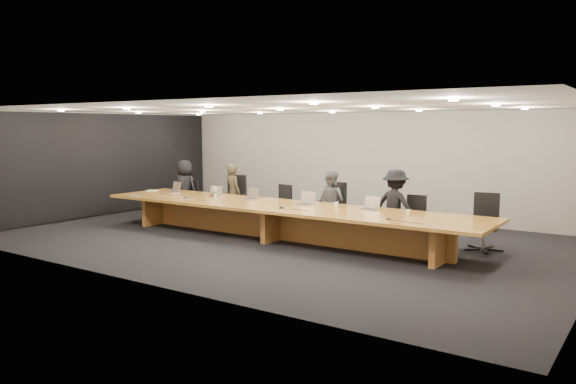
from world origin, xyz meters
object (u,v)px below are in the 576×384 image
Objects in this scene: conference_table at (280,215)px; chair_far_right at (484,222)px; laptop_e at (369,203)px; mic_right at (389,219)px; person_c at (331,202)px; paper_cup_far at (408,212)px; chair_right at (413,218)px; chair_far_left at (188,198)px; chair_mid_right at (332,207)px; laptop_b at (213,191)px; laptop_a at (172,187)px; person_b at (233,193)px; laptop_c at (249,193)px; person_a at (185,188)px; water_bottle at (215,192)px; laptop_d at (304,198)px; mic_left at (186,198)px; paper_cup_near at (336,205)px; av_box at (135,196)px; mic_center at (281,207)px; person_d at (395,205)px; chair_mid_left at (279,205)px; amber_mug at (213,195)px; chair_left at (234,198)px.

chair_far_right reaches higher than conference_table.
laptop_e reaches higher than mic_right.
paper_cup_far is (2.22, -0.87, 0.08)m from person_c.
chair_far_right is at bearing -2.96° from chair_right.
chair_far_left is 0.85× the size of chair_mid_right.
laptop_e is at bearing -8.06° from laptop_b.
laptop_a reaches higher than chair_far_left.
chair_mid_right is 0.82× the size of person_c.
laptop_c is (1.19, -0.86, 0.15)m from person_b.
laptop_c is (-1.63, -0.99, 0.31)m from chair_mid_right.
water_bottle is at bearing 147.33° from person_a.
laptop_c is at bearing 167.83° from mic_right.
laptop_d reaches higher than mic_left.
laptop_b is at bearing -159.36° from chair_mid_right.
laptop_d reaches higher than chair_far_left.
person_c is (2.85, 0.02, -0.02)m from person_b.
person_a is at bearing 170.78° from paper_cup_near.
av_box is 1.40× the size of mic_center.
person_d is at bearing 29.87° from laptop_c.
laptop_c is (-5.07, -0.94, 0.31)m from chair_far_right.
person_b is (-2.31, 1.20, 0.22)m from conference_table.
paper_cup_far is (3.68, -0.91, 0.27)m from chair_mid_left.
amber_mug is (1.91, -1.00, 0.04)m from person_a.
chair_mid_right is 6.25× the size of av_box.
person_c is 4.24m from laptop_a.
laptop_c is 1.54m from laptop_d.
person_c is (0.54, 1.23, 0.19)m from conference_table.
paper_cup_far is (0.64, -0.87, 0.03)m from person_d.
chair_far_left is 2.76× the size of laptop_a.
laptop_a reaches higher than laptop_b.
chair_far_right is (3.44, -0.05, -0.01)m from chair_mid_right.
chair_far_left is at bearing 125.90° from laptop_a.
paper_cup_far is at bearing -27.50° from chair_left.
chair_left is (1.56, 0.07, 0.10)m from chair_far_left.
conference_table is at bearing 157.93° from person_a.
laptop_d is at bearing 16.85° from laptop_a.
chair_left is at bearing 178.19° from laptop_e.
conference_table is 2.03m from water_bottle.
laptop_a is at bearing 176.41° from amber_mug.
chair_right is 4.00× the size of water_bottle.
water_bottle is at bearing 46.10° from mic_left.
laptop_b is at bearing -30.03° from chair_far_left.
person_a is at bearing 133.06° from laptop_a.
chair_far_left is 1.57m from chair_left.
paper_cup_near is 3.70m from mic_left.
water_bottle is 2.19× the size of mic_right.
person_c reaches higher than chair_far_right.
person_d is 4.41m from laptop_b.
conference_table is 8.97× the size of chair_right.
chair_right is 0.68× the size of person_b.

